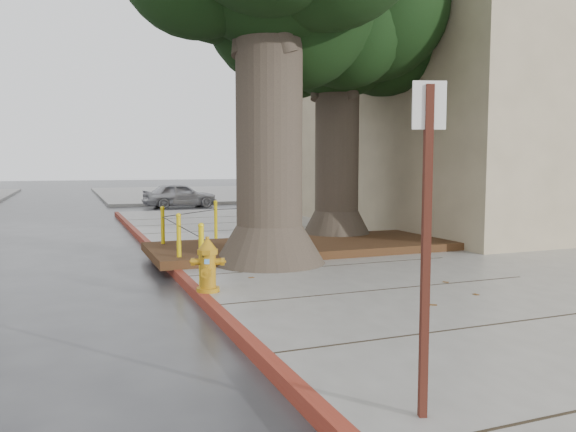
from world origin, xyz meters
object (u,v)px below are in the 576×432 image
Objects in this scene: fire_hydrant at (208,265)px; car_silver at (180,195)px; car_red at (406,191)px; signpost at (426,231)px.

fire_hydrant is 0.24× the size of car_silver.
fire_hydrant is at bearing 165.71° from car_silver.
car_red reaches higher than car_silver.
signpost is 0.71× the size of car_silver.
signpost reaches higher than fire_hydrant.
car_red is at bearing -100.91° from car_silver.
car_silver is at bearing 79.93° from car_red.
signpost is 22.68m from car_silver.
car_red is at bearing 74.85° from signpost.
signpost reaches higher than car_red.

